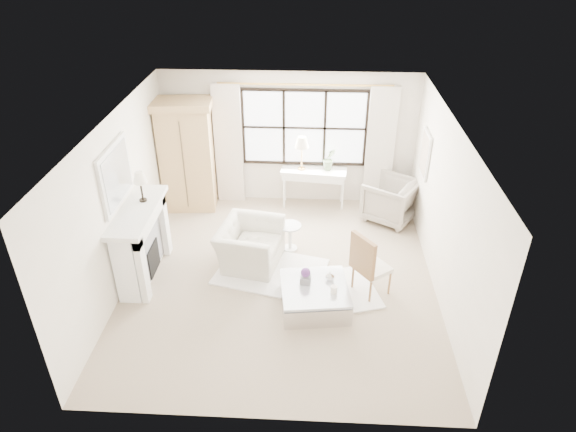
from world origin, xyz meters
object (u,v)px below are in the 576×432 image
console_table (313,187)px  coffee_table (314,297)px  armoire (187,155)px  club_armchair (250,245)px

console_table → coffee_table: 3.19m
console_table → coffee_table: size_ratio=1.20×
armoire → club_armchair: (1.43, -1.90, -0.78)m
console_table → armoire: bearing=-169.6°
coffee_table → armoire: bearing=122.8°
armoire → coffee_table: armoire is taller
armoire → coffee_table: (2.55, -3.00, -0.96)m
armoire → console_table: 2.61m
armoire → console_table: armoire is taller
console_table → coffee_table: console_table is taller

